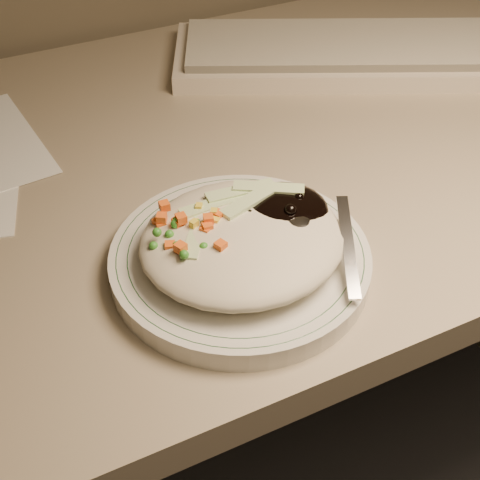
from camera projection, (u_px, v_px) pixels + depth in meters
name	position (u px, v px, depth m)	size (l,w,h in m)	color
desk	(212.00, 271.00, 0.93)	(1.40, 0.70, 0.74)	gray
plate	(240.00, 260.00, 0.64)	(0.25, 0.25, 0.02)	silver
plate_rim	(240.00, 253.00, 0.63)	(0.23, 0.23, 0.00)	#144723
meal	(245.00, 235.00, 0.62)	(0.21, 0.19, 0.05)	#BFB59B
keyboard	(351.00, 53.00, 0.95)	(0.53, 0.37, 0.04)	beige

